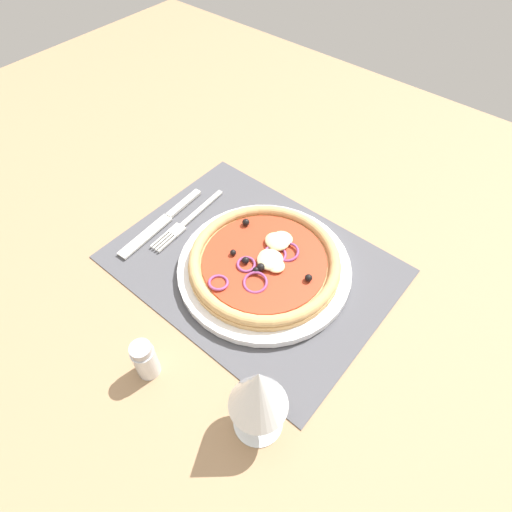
# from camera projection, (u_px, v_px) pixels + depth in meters

# --- Properties ---
(ground_plane) EXTENTS (1.90, 1.40, 0.02)m
(ground_plane) POSITION_uv_depth(u_px,v_px,m) (253.00, 269.00, 0.72)
(ground_plane) COLOR #9E7A56
(placemat) EXTENTS (0.45, 0.33, 0.00)m
(placemat) POSITION_uv_depth(u_px,v_px,m) (253.00, 263.00, 0.71)
(placemat) COLOR #4C4C51
(placemat) RESTS_ON ground_plane
(plate) EXTENTS (0.28, 0.28, 0.01)m
(plate) POSITION_uv_depth(u_px,v_px,m) (264.00, 268.00, 0.70)
(plate) COLOR white
(plate) RESTS_ON placemat
(pizza) EXTENTS (0.25, 0.25, 0.03)m
(pizza) POSITION_uv_depth(u_px,v_px,m) (265.00, 261.00, 0.68)
(pizza) COLOR tan
(pizza) RESTS_ON plate
(fork) EXTENTS (0.03, 0.18, 0.00)m
(fork) POSITION_uv_depth(u_px,v_px,m) (186.00, 222.00, 0.77)
(fork) COLOR silver
(fork) RESTS_ON placemat
(knife) EXTENTS (0.03, 0.20, 0.01)m
(knife) POSITION_uv_depth(u_px,v_px,m) (161.00, 222.00, 0.77)
(knife) COLOR silver
(knife) RESTS_ON placemat
(wine_glass) EXTENTS (0.07, 0.07, 0.15)m
(wine_glass) POSITION_uv_depth(u_px,v_px,m) (258.00, 392.00, 0.47)
(wine_glass) COLOR silver
(wine_glass) RESTS_ON ground_plane
(pepper_shaker) EXTENTS (0.03, 0.03, 0.07)m
(pepper_shaker) POSITION_uv_depth(u_px,v_px,m) (145.00, 360.00, 0.57)
(pepper_shaker) COLOR silver
(pepper_shaker) RESTS_ON ground_plane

